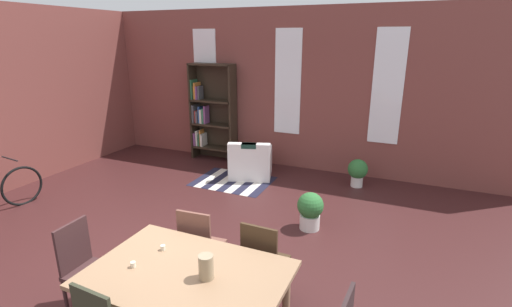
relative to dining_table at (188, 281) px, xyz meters
name	(u,v)px	position (x,y,z in m)	size (l,w,h in m)	color
ground_plane	(173,269)	(-0.85, 0.90, -0.69)	(10.70, 10.70, 0.00)	#3C1C1C
back_wall_brick	(289,90)	(-0.85, 5.07, 0.93)	(9.23, 0.12, 3.23)	brown
window_pane_0	(206,79)	(-2.77, 5.00, 1.09)	(0.55, 0.02, 2.10)	white
window_pane_1	(288,83)	(-0.85, 5.00, 1.09)	(0.55, 0.02, 2.10)	white
window_pane_2	(388,87)	(1.08, 5.00, 1.09)	(0.55, 0.02, 2.10)	white
dining_table	(188,281)	(0.00, 0.00, 0.00)	(1.66, 1.09, 0.77)	#977252
vase_on_table	(206,267)	(0.19, 0.00, 0.19)	(0.12, 0.12, 0.21)	#998466
tealight_candle_0	(163,248)	(-0.39, 0.20, 0.11)	(0.04, 0.04, 0.05)	silver
tealight_candle_1	(133,265)	(-0.46, -0.12, 0.11)	(0.04, 0.04, 0.05)	silver
dining_chair_far_left	(200,245)	(-0.37, 0.77, -0.18)	(0.43, 0.43, 0.95)	brown
dining_chair_far_right	(263,261)	(0.37, 0.77, -0.18)	(0.41, 0.41, 0.95)	#3B291A
dining_chair_head_left	(85,266)	(-1.20, 0.00, -0.18)	(0.41, 0.41, 0.95)	#3B2323
bookshelf_tall	(210,113)	(-2.58, 4.82, 0.37)	(1.03, 0.33, 2.12)	#2D2319
armchair_white	(251,163)	(-1.28, 4.12, -0.41)	(1.01, 1.01, 0.75)	white
potted_plant_by_shelf	(358,171)	(0.75, 4.42, -0.39)	(0.36, 0.36, 0.52)	silver
potted_plant_corner	(310,209)	(0.38, 2.51, -0.39)	(0.38, 0.38, 0.55)	silver
striped_rug	(233,181)	(-1.47, 3.72, -0.69)	(1.43, 1.09, 0.01)	#1E1E33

